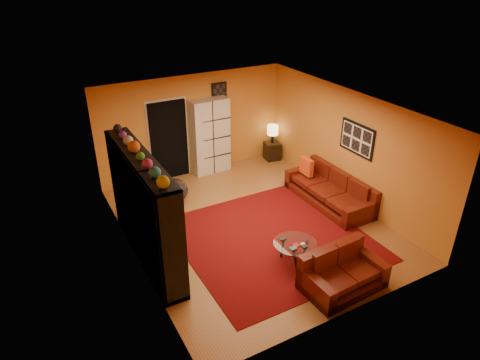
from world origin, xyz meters
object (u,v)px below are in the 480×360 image
tv (147,211)px  storage_cabinet (210,136)px  side_table (272,151)px  table_lamp (273,130)px  entertainment_unit (144,209)px  coffee_table (295,245)px  sofa (332,191)px  loveseat (340,272)px  bowl_chair (173,191)px

tv → storage_cabinet: storage_cabinet is taller
side_table → table_lamp: bearing=0.0°
entertainment_unit → coffee_table: bearing=-32.5°
sofa → table_lamp: table_lamp is taller
loveseat → entertainment_unit: bearing=45.0°
tv → loveseat: 3.62m
loveseat → bowl_chair: loveseat is taller
bowl_chair → side_table: bowl_chair is taller
storage_cabinet → table_lamp: 1.85m
entertainment_unit → tv: size_ratio=3.26×
loveseat → storage_cabinet: size_ratio=0.73×
tv → loveseat: bearing=-133.0°
tv → entertainment_unit: bearing=89.7°
coffee_table → entertainment_unit: bearing=147.5°
storage_cabinet → table_lamp: bearing=-7.2°
sofa → storage_cabinet: storage_cabinet is taller
coffee_table → side_table: size_ratio=1.63×
loveseat → bowl_chair: size_ratio=2.03×
coffee_table → storage_cabinet: storage_cabinet is taller
coffee_table → side_table: 4.65m
tv → side_table: bearing=-59.3°
side_table → storage_cabinet: bearing=174.8°
table_lamp → coffee_table: bearing=-117.4°
tv → bowl_chair: size_ratio=1.30×
sofa → side_table: bearing=88.6°
entertainment_unit → sofa: size_ratio=1.31×
sofa → storage_cabinet: size_ratio=1.16×
entertainment_unit → bowl_chair: size_ratio=4.23×
entertainment_unit → tv: 0.08m
loveseat → side_table: loveseat is taller
entertainment_unit → storage_cabinet: bearing=46.7°
storage_cabinet → tv: bearing=-134.8°
bowl_chair → table_lamp: size_ratio=1.37×
sofa → coffee_table: size_ratio=2.81×
entertainment_unit → tv: (0.05, -0.00, -0.07)m
sofa → coffee_table: (-2.07, -1.42, 0.08)m
entertainment_unit → table_lamp: bearing=30.4°
entertainment_unit → coffee_table: size_ratio=3.68×
entertainment_unit → tv: bearing=-0.3°
storage_cabinet → table_lamp: (1.84, -0.17, -0.12)m
coffee_table → tv: bearing=146.9°
sofa → loveseat: size_ratio=1.59×
loveseat → bowl_chair: (-1.51, 4.08, 0.02)m
table_lamp → loveseat: bearing=-110.0°
side_table → sofa: bearing=-91.4°
loveseat → coffee_table: loveseat is taller
loveseat → tv: bearing=44.4°
loveseat → side_table: (1.84, 5.05, -0.04)m
entertainment_unit → side_table: (4.48, 2.63, -0.80)m
sofa → coffee_table: 2.51m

